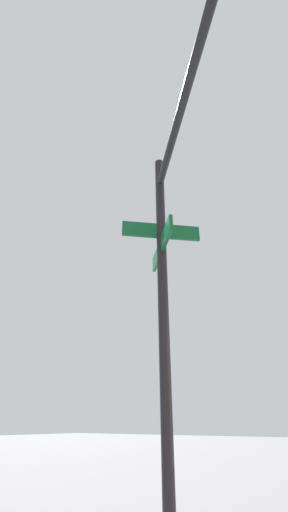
{
  "coord_description": "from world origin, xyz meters",
  "views": [
    {
      "loc": [
        -4.4,
        -5.17,
        1.79
      ],
      "look_at": [
        -6.96,
        -6.93,
        3.41
      ],
      "focal_mm": 22.55,
      "sensor_mm": 36.0,
      "label": 1
    }
  ],
  "objects": [
    {
      "name": "traffic_signal_near",
      "position": [
        -6.41,
        -6.05,
        3.65
      ],
      "size": [
        2.7,
        2.5,
        5.14
      ],
      "color": "black",
      "rests_on": "ground_plane"
    }
  ]
}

